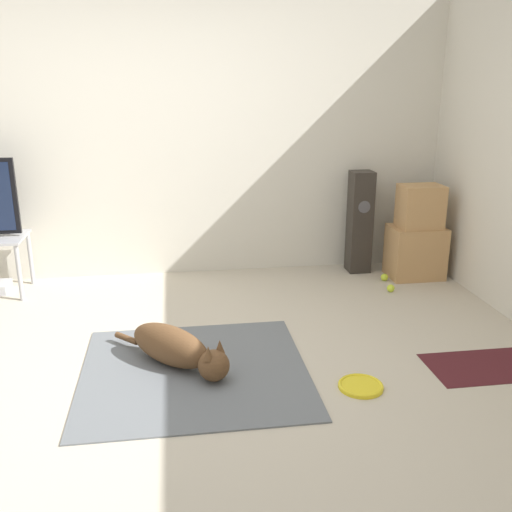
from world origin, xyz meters
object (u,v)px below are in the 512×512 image
Objects in this scene: cardboard_box_lower at (415,252)px; dog at (177,348)px; frisbee at (361,386)px; floor_speaker at (360,222)px; cardboard_box_upper at (420,206)px; tennis_ball_by_boxes at (391,288)px; tennis_ball_near_speaker at (384,277)px.

dog is at bearing -146.65° from cardboard_box_lower.
dog is at bearing 159.04° from frisbee.
cardboard_box_lower is 0.50× the size of floor_speaker.
dog is 1.53× the size of cardboard_box_lower.
cardboard_box_upper reaches higher than cardboard_box_lower.
cardboard_box_lower is 7.29× the size of tennis_ball_by_boxes.
cardboard_box_upper is 0.71m from tennis_ball_near_speaker.
dog is 2.73× the size of frisbee.
dog is 11.19× the size of tennis_ball_by_boxes.
cardboard_box_upper is (2.21, 1.44, 0.53)m from dog.
frisbee is at bearing -121.24° from cardboard_box_lower.
dog reaches higher than tennis_ball_near_speaker.
floor_speaker is (-0.47, 0.26, -0.19)m from cardboard_box_upper.
floor_speaker is (-0.46, 0.24, 0.24)m from cardboard_box_lower.
cardboard_box_upper is 0.57m from floor_speaker.
dog is 1.92× the size of cardboard_box_upper.
cardboard_box_upper is 5.82× the size of tennis_ball_near_speaker.
cardboard_box_lower is (2.21, 1.45, 0.10)m from dog.
dog is 1.16m from frisbee.
cardboard_box_lower reaches higher than dog.
tennis_ball_by_boxes is at bearing -80.14° from floor_speaker.
dog is at bearing -144.01° from tennis_ball_near_speaker.
frisbee is (1.08, -0.41, -0.12)m from dog.
cardboard_box_lower reaches higher than tennis_ball_near_speaker.
cardboard_box_upper is at bearing -78.29° from cardboard_box_lower.
floor_speaker is 14.49× the size of tennis_ball_by_boxes.
floor_speaker is (0.67, 2.11, 0.47)m from frisbee.
tennis_ball_by_boxes is at bearing 30.68° from dog.
tennis_ball_near_speaker is (-0.31, -0.08, -0.21)m from cardboard_box_lower.
cardboard_box_upper reaches higher than frisbee.
cardboard_box_lower is at bearing 101.71° from cardboard_box_upper.
dog is at bearing -135.78° from floor_speaker.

